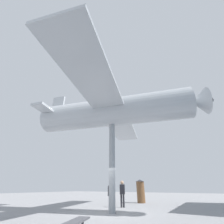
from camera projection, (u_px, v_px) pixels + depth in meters
ground_plane at (112, 213)px, 8.73m from camera, size 80.00×80.00×0.00m
support_pylon_central at (112, 164)px, 9.98m from camera, size 0.41×0.41×5.55m
suspended_airplane at (115, 112)px, 11.68m from camera, size 15.38×12.82×3.26m
visitor_person at (111, 193)px, 10.17m from camera, size 0.41×0.26×1.73m
visitor_second at (122, 191)px, 11.81m from camera, size 0.39×0.46×1.85m
plaza_bench at (75, 223)px, 4.34m from camera, size 1.52×0.88×0.50m
info_kiosk at (141, 191)px, 15.02m from camera, size 0.89×0.89×2.09m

